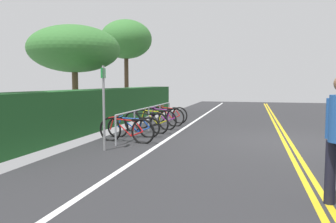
# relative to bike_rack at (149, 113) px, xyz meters

# --- Properties ---
(ground_plane) EXTENTS (38.76, 10.69, 0.05)m
(ground_plane) POSITION_rel_bike_rack_xyz_m (-1.06, -4.43, -0.63)
(ground_plane) COLOR #2B2B2D
(centre_line_yellow_inner) EXTENTS (34.89, 0.10, 0.00)m
(centre_line_yellow_inner) POSITION_rel_bike_rack_xyz_m (-1.06, -4.51, -0.61)
(centre_line_yellow_inner) COLOR gold
(centre_line_yellow_inner) RESTS_ON ground_plane
(centre_line_yellow_outer) EXTENTS (34.89, 0.10, 0.00)m
(centre_line_yellow_outer) POSITION_rel_bike_rack_xyz_m (-1.06, -4.35, -0.61)
(centre_line_yellow_outer) COLOR gold
(centre_line_yellow_outer) RESTS_ON ground_plane
(bike_lane_stripe_white) EXTENTS (34.89, 0.12, 0.00)m
(bike_lane_stripe_white) POSITION_rel_bike_rack_xyz_m (-1.06, -1.07, -0.61)
(bike_lane_stripe_white) COLOR white
(bike_lane_stripe_white) RESTS_ON ground_plane
(bike_rack) EXTENTS (5.75, 0.05, 0.82)m
(bike_rack) POSITION_rel_bike_rack_xyz_m (0.00, 0.00, 0.00)
(bike_rack) COLOR #9EA0A5
(bike_rack) RESTS_ON ground_plane
(bicycle_0) EXTENTS (0.46, 1.74, 0.73)m
(bicycle_0) POSITION_rel_bike_rack_xyz_m (-2.32, -0.09, -0.27)
(bicycle_0) COLOR black
(bicycle_0) RESTS_ON ground_plane
(bicycle_1) EXTENTS (0.46, 1.61, 0.68)m
(bicycle_1) POSITION_rel_bike_rack_xyz_m (-1.47, 0.01, -0.29)
(bicycle_1) COLOR black
(bicycle_1) RESTS_ON ground_plane
(bicycle_2) EXTENTS (0.59, 1.71, 0.73)m
(bicycle_2) POSITION_rel_bike_rack_xyz_m (-0.46, -0.04, -0.27)
(bicycle_2) COLOR black
(bicycle_2) RESTS_ON ground_plane
(bicycle_3) EXTENTS (0.49, 1.74, 0.74)m
(bicycle_3) POSITION_rel_bike_rack_xyz_m (0.41, -0.08, -0.26)
(bicycle_3) COLOR black
(bicycle_3) RESTS_ON ground_plane
(bicycle_4) EXTENTS (0.46, 1.69, 0.74)m
(bicycle_4) POSITION_rel_bike_rack_xyz_m (1.33, -0.15, -0.26)
(bicycle_4) COLOR black
(bicycle_4) RESTS_ON ground_plane
(bicycle_5) EXTENTS (0.53, 1.63, 0.71)m
(bicycle_5) POSITION_rel_bike_rack_xyz_m (2.41, -0.12, -0.28)
(bicycle_5) COLOR black
(bicycle_5) RESTS_ON ground_plane
(sign_post_near) EXTENTS (0.36, 0.10, 2.06)m
(sign_post_near) POSITION_rel_bike_rack_xyz_m (-3.51, 0.01, 0.64)
(sign_post_near) COLOR gray
(sign_post_near) RESTS_ON ground_plane
(hedge_backdrop) EXTENTS (14.70, 1.09, 1.41)m
(hedge_backdrop) POSITION_rel_bike_rack_xyz_m (1.50, 2.08, 0.10)
(hedge_backdrop) COLOR #1C4C21
(hedge_backdrop) RESTS_ON ground_plane
(tree_mid) EXTENTS (3.55, 3.55, 3.87)m
(tree_mid) POSITION_rel_bike_rack_xyz_m (0.91, 3.32, 2.34)
(tree_mid) COLOR brown
(tree_mid) RESTS_ON ground_plane
(tree_far_right) EXTENTS (2.89, 2.89, 5.15)m
(tree_far_right) POSITION_rel_bike_rack_xyz_m (6.78, 3.48, 3.44)
(tree_far_right) COLOR #473323
(tree_far_right) RESTS_ON ground_plane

